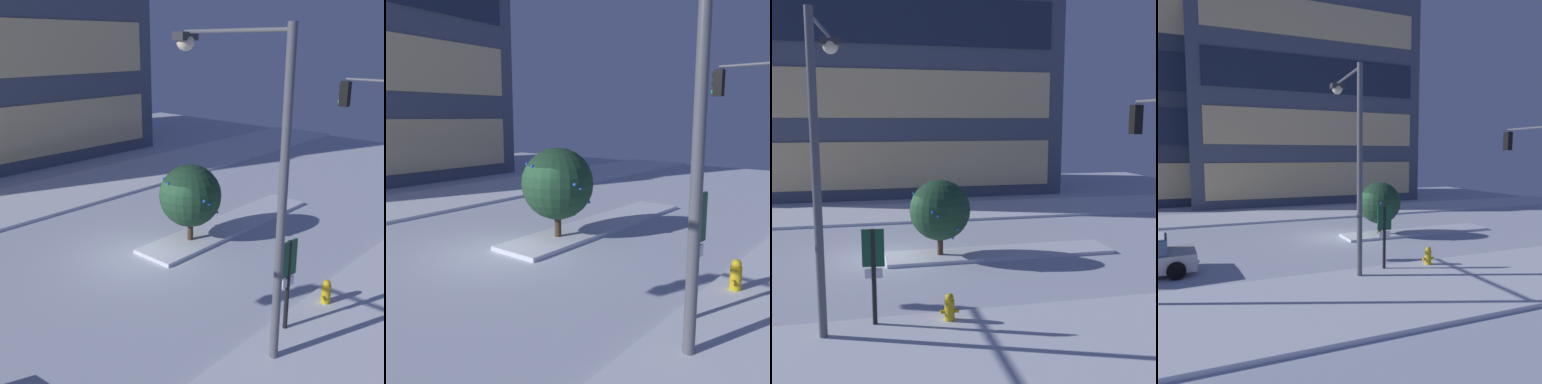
% 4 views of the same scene
% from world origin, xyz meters
% --- Properties ---
extents(ground, '(52.00, 52.00, 0.00)m').
position_xyz_m(ground, '(0.00, 0.00, 0.00)').
color(ground, silver).
extents(median_strip, '(9.00, 1.80, 0.14)m').
position_xyz_m(median_strip, '(4.48, -0.48, 0.07)').
color(median_strip, silver).
rests_on(median_strip, ground).
extents(street_lamp_arched, '(0.66, 3.43, 7.72)m').
position_xyz_m(street_lamp_arched, '(-1.75, -5.83, 5.06)').
color(street_lamp_arched, '#565960').
rests_on(street_lamp_arched, ground).
extents(fire_hydrant, '(0.48, 0.26, 0.86)m').
position_xyz_m(fire_hydrant, '(1.29, -6.49, 0.42)').
color(fire_hydrant, gold).
rests_on(fire_hydrant, ground).
extents(parking_info_sign, '(0.55, 0.12, 2.61)m').
position_xyz_m(parking_info_sign, '(-0.60, -6.31, 1.67)').
color(parking_info_sign, black).
rests_on(parking_info_sign, ground).
extents(decorated_tree_median, '(2.32, 2.35, 3.05)m').
position_xyz_m(decorated_tree_median, '(2.08, -0.46, 1.89)').
color(decorated_tree_median, '#473323').
rests_on(decorated_tree_median, ground).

